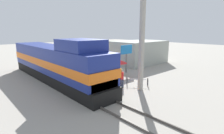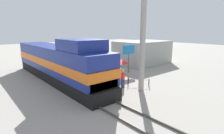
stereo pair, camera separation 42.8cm
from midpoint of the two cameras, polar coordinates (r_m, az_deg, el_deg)
The scene contains 11 objects.
ground_plane at distance 13.98m, azimuth -8.66°, elevation -9.30°, with size 120.00×120.00×0.00m, color gray.
rail_near at distance 13.60m, azimuth -11.22°, elevation -9.68°, with size 0.08×29.16×0.15m, color #4C4742.
rail_far at distance 14.33m, azimuth -6.26°, elevation -8.37°, with size 0.08×29.16×0.15m, color #4C4742.
locomotive at distance 18.02m, azimuth -18.33°, elevation 1.27°, with size 2.86×16.49×4.35m.
utility_pole at distance 14.42m, azimuth 8.91°, elevation 9.78°, with size 1.80×0.46×8.95m.
vendor_umbrella at distance 18.95m, azimuth 1.26°, elevation 1.97°, with size 2.03×2.03×1.97m.
billboard_sign at distance 20.80m, azimuth 4.16°, elevation 4.99°, with size 1.87×0.12×3.33m.
shrub_cluster at distance 19.57m, azimuth 1.84°, elevation -1.66°, with size 0.84×0.84×0.84m, color #388C38.
person_bystander at distance 15.52m, azimuth 2.41°, elevation -3.58°, with size 0.34×0.34×1.63m.
bicycle at distance 16.23m, azimuth 7.50°, elevation -4.75°, with size 1.83×1.97×0.77m.
building_block_distant at distance 27.01m, azimuth 8.44°, elevation 4.80°, with size 8.14×5.12×3.41m, color #999E93.
Camera 1 is at (-7.29, -10.77, 5.06)m, focal length 28.00 mm.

